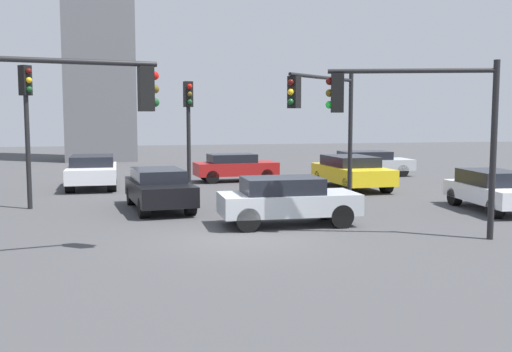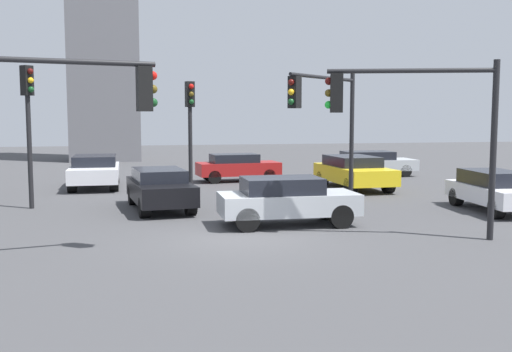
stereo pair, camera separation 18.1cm
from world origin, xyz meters
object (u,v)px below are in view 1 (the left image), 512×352
Objects in this scene: car_0 at (235,167)px; car_5 at (159,188)px; traffic_light_2 at (189,116)px; car_4 at (351,171)px; traffic_light_3 at (62,109)px; traffic_light_0 at (411,111)px; car_7 at (287,200)px; traffic_light_4 at (27,109)px; car_6 at (367,163)px; car_1 at (492,190)px; traffic_light_1 at (324,109)px; car_3 at (92,170)px.

car_0 is 8.97m from car_5.
car_4 is (7.14, 0.65, -2.41)m from traffic_light_2.
traffic_light_3 is 16.33m from car_0.
traffic_light_3 is 1.07× the size of car_5.
car_0 is at bearing -64.65° from traffic_light_0.
car_7 is at bearing 36.20° from car_5.
traffic_light_4 is 1.22× the size of car_7.
traffic_light_0 is 0.94× the size of traffic_light_4.
traffic_light_0 is 16.36m from car_6.
traffic_light_0 is at bearing 14.51° from traffic_light_2.
car_1 is at bearing -90.80° from car_6.
traffic_light_4 is 9.50m from car_7.
car_5 is 0.95× the size of car_6.
car_0 is at bearing -133.89° from car_4.
car_7 is at bearing -119.90° from car_6.
car_7 reaches higher than car_1.
traffic_light_4 is at bearing -52.20° from traffic_light_1.
car_3 is 7.30m from car_5.
car_1 is (9.47, -6.05, -2.46)m from traffic_light_2.
traffic_light_3 is 8.14m from traffic_light_4.
car_5 is at bearing -139.41° from car_6.
car_5 reaches higher than car_0.
traffic_light_1 is 1.01× the size of car_4.
car_4 is 9.27m from car_7.
traffic_light_1 reaches higher than car_7.
car_3 is 14.17m from car_6.
traffic_light_3 is 13.88m from car_3.
traffic_light_3 is 15.57m from car_4.
car_3 is (-0.12, 13.64, -2.54)m from traffic_light_3.
traffic_light_1 reaches higher than car_6.
traffic_light_0 is at bearing 32.88° from car_3.
car_7 is at bearing 13.02° from traffic_light_1.
traffic_light_1 is at bearing 25.66° from traffic_light_3.
traffic_light_3 reaches higher than car_6.
car_5 is (-1.39, -3.36, -2.44)m from traffic_light_2.
traffic_light_2 is (-4.15, 4.21, -0.24)m from traffic_light_1.
car_5 is (4.29, -1.13, -2.66)m from traffic_light_4.
car_6 is at bearing 98.57° from car_3.
car_0 is at bearing 55.02° from traffic_light_3.
car_4 is at bearing -155.58° from car_1.
traffic_light_0 is 0.99× the size of car_6.
traffic_light_2 is 1.10× the size of car_1.
traffic_light_4 reaches higher than traffic_light_1.
traffic_light_3 is (-8.42, -0.66, 0.02)m from traffic_light_0.
car_0 is 6.72m from car_3.
traffic_light_4 is 1.10× the size of car_5.
car_3 reaches higher than car_7.
car_4 is at bearing 57.18° from car_7.
car_1 is 11.78m from car_6.
traffic_light_2 reaches higher than car_5.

